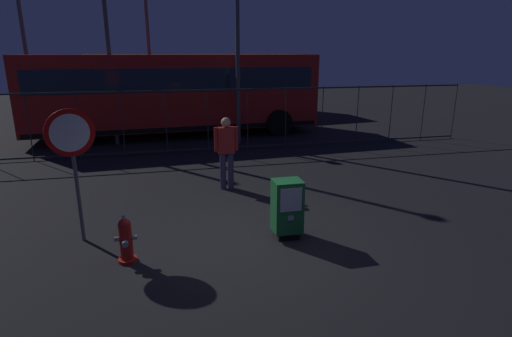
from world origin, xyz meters
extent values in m
plane|color=black|center=(0.00, 0.00, 0.00)|extent=(60.00, 60.00, 0.00)
cylinder|color=red|center=(-2.06, -0.28, 0.03)|extent=(0.28, 0.28, 0.05)
cylinder|color=red|center=(-2.06, -0.28, 0.33)|extent=(0.19, 0.19, 0.55)
sphere|color=red|center=(-2.06, -0.28, 0.60)|extent=(0.19, 0.19, 0.19)
cylinder|color=gray|center=(-2.06, -0.28, 0.72)|extent=(0.06, 0.06, 0.05)
cylinder|color=gray|center=(-2.06, -0.42, 0.35)|extent=(0.09, 0.08, 0.09)
cylinder|color=gray|center=(-2.19, -0.28, 0.38)|extent=(0.07, 0.07, 0.07)
cylinder|color=gray|center=(-1.93, -0.28, 0.38)|extent=(0.07, 0.07, 0.07)
cylinder|color=black|center=(0.38, -0.17, 0.06)|extent=(0.04, 0.04, 0.12)
cylinder|color=black|center=(0.72, -0.17, 0.06)|extent=(0.04, 0.04, 0.12)
cylinder|color=black|center=(0.38, 0.11, 0.06)|extent=(0.04, 0.04, 0.12)
cylinder|color=black|center=(0.72, 0.11, 0.06)|extent=(0.04, 0.04, 0.12)
cube|color=#19602D|center=(0.55, -0.03, 0.57)|extent=(0.48, 0.40, 0.90)
cube|color=#B2B7BF|center=(0.55, -0.24, 0.75)|extent=(0.36, 0.01, 0.40)
cube|color=gray|center=(0.55, -0.24, 0.43)|extent=(0.10, 0.02, 0.08)
cylinder|color=#4C4F54|center=(-2.83, 0.64, 1.10)|extent=(0.06, 0.06, 2.20)
cylinder|color=red|center=(-2.83, 0.62, 1.85)|extent=(0.71, 0.31, 0.76)
cylinder|color=white|center=(-2.83, 0.61, 1.85)|extent=(0.56, 0.23, 0.60)
cylinder|color=#382D51|center=(-0.11, 2.77, 0.42)|extent=(0.14, 0.14, 0.85)
cylinder|color=#382D51|center=(0.07, 2.77, 0.42)|extent=(0.14, 0.14, 0.85)
cube|color=maroon|center=(-0.02, 2.77, 1.15)|extent=(0.36, 0.20, 0.60)
sphere|color=tan|center=(-0.02, 2.77, 1.56)|extent=(0.22, 0.22, 0.22)
cylinder|color=maroon|center=(-0.25, 2.77, 1.18)|extent=(0.09, 0.09, 0.55)
cylinder|color=maroon|center=(0.21, 2.77, 1.18)|extent=(0.09, 0.09, 0.55)
cube|color=#2D2D33|center=(0.00, 6.55, 1.95)|extent=(18.00, 0.04, 0.05)
cube|color=#2D2D33|center=(0.00, 6.55, 0.10)|extent=(18.00, 0.04, 0.05)
cylinder|color=#2D2D33|center=(-5.14, 6.55, 1.00)|extent=(0.03, 0.03, 2.00)
cylinder|color=#2D2D33|center=(-3.86, 6.55, 1.00)|extent=(0.03, 0.03, 2.00)
cylinder|color=#2D2D33|center=(-2.57, 6.55, 1.00)|extent=(0.03, 0.03, 2.00)
cylinder|color=#2D2D33|center=(-1.29, 6.55, 1.00)|extent=(0.03, 0.03, 2.00)
cylinder|color=#2D2D33|center=(0.00, 6.55, 1.00)|extent=(0.03, 0.03, 2.00)
cylinder|color=#2D2D33|center=(1.29, 6.55, 1.00)|extent=(0.03, 0.03, 2.00)
cylinder|color=#2D2D33|center=(2.57, 6.55, 1.00)|extent=(0.03, 0.03, 2.00)
cylinder|color=#2D2D33|center=(3.86, 6.55, 1.00)|extent=(0.03, 0.03, 2.00)
cylinder|color=#2D2D33|center=(5.14, 6.55, 1.00)|extent=(0.03, 0.03, 2.00)
cylinder|color=#2D2D33|center=(6.43, 6.55, 1.00)|extent=(0.03, 0.03, 2.00)
cylinder|color=#2D2D33|center=(7.71, 6.55, 1.00)|extent=(0.03, 0.03, 2.00)
cylinder|color=#2D2D33|center=(9.00, 6.55, 1.00)|extent=(0.03, 0.03, 2.00)
cube|color=red|center=(-0.81, 9.55, 1.67)|extent=(10.63, 3.09, 2.65)
cube|color=#1E2838|center=(-0.81, 9.55, 2.15)|extent=(10.00, 3.08, 0.80)
cube|color=black|center=(-0.81, 9.55, 0.45)|extent=(10.42, 3.09, 0.16)
cylinder|color=black|center=(2.93, 8.51, 0.50)|extent=(1.01, 0.34, 1.00)
cylinder|color=black|center=(2.78, 11.01, 0.50)|extent=(1.01, 0.34, 1.00)
cylinder|color=black|center=(-4.41, 8.09, 0.50)|extent=(1.01, 0.34, 1.00)
cylinder|color=black|center=(-4.56, 10.59, 0.50)|extent=(1.01, 0.34, 1.00)
cube|color=gold|center=(0.56, 14.28, 1.67)|extent=(10.73, 3.77, 2.65)
cube|color=#1E2838|center=(0.56, 14.28, 2.15)|extent=(10.10, 3.71, 0.80)
cube|color=black|center=(0.56, 14.28, 0.45)|extent=(10.52, 3.76, 0.16)
cylinder|color=black|center=(4.36, 13.49, 0.50)|extent=(1.03, 0.40, 1.00)
cylinder|color=black|center=(4.05, 15.97, 0.50)|extent=(1.03, 0.40, 1.00)
cylinder|color=black|center=(-2.94, 12.59, 0.50)|extent=(1.03, 0.40, 1.00)
cylinder|color=black|center=(-3.25, 15.07, 0.50)|extent=(1.03, 0.40, 1.00)
cylinder|color=#4C4F54|center=(-2.96, 8.40, 3.96)|extent=(0.14, 0.14, 7.91)
cylinder|color=#4C4F54|center=(-1.73, 10.74, 3.07)|extent=(0.14, 0.14, 6.14)
cylinder|color=#4C4F54|center=(-6.21, 11.19, 3.84)|extent=(0.14, 0.14, 7.67)
cylinder|color=#4C4F54|center=(1.19, 7.60, 3.36)|extent=(0.14, 0.14, 6.72)
camera|label=1|loc=(-1.43, -6.10, 3.05)|focal=28.32mm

